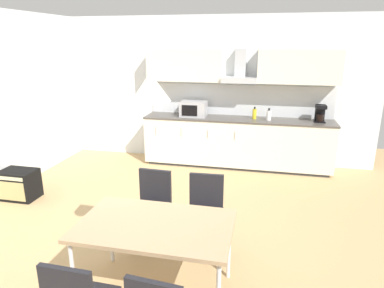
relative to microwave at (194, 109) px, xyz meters
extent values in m
cube|color=tan|center=(0.11, -2.63, -1.07)|extent=(8.01, 8.78, 0.02)
cube|color=silver|center=(0.11, 0.35, 0.31)|extent=(6.41, 0.10, 2.74)
cube|color=#333333|center=(0.82, 0.00, -1.03)|extent=(3.29, 0.54, 0.05)
cube|color=silver|center=(0.82, 0.00, -0.59)|extent=(3.43, 0.59, 0.84)
cube|color=#4C4742|center=(0.82, 0.00, -0.16)|extent=(3.45, 0.61, 0.03)
cube|color=silver|center=(-0.65, -0.30, -0.38)|extent=(0.01, 0.01, 0.14)
cube|color=silver|center=(-0.16, -0.30, -0.38)|extent=(0.01, 0.01, 0.14)
cube|color=silver|center=(0.33, -0.30, -0.38)|extent=(0.01, 0.01, 0.14)
cube|color=silver|center=(0.82, -0.30, -0.38)|extent=(0.01, 0.01, 0.14)
cube|color=silver|center=(0.82, 0.28, 0.15)|extent=(3.43, 0.02, 0.58)
cube|color=silver|center=(-0.19, 0.13, 0.79)|extent=(1.40, 0.34, 0.59)
cube|color=silver|center=(1.84, 0.13, 0.79)|extent=(1.40, 0.34, 0.59)
cube|color=#B7BABF|center=(0.82, 0.11, 0.55)|extent=(0.63, 0.40, 0.10)
cube|color=#B7BABF|center=(0.82, 0.22, 0.82)|extent=(0.20, 0.16, 0.54)
cube|color=#ADADB2|center=(0.00, 0.00, 0.00)|extent=(0.48, 0.34, 0.28)
cube|color=black|center=(-0.04, -0.17, 0.00)|extent=(0.29, 0.01, 0.20)
cube|color=black|center=(2.25, 0.00, -0.13)|extent=(0.18, 0.18, 0.02)
cylinder|color=black|center=(2.25, -0.01, -0.06)|extent=(0.12, 0.12, 0.12)
cube|color=black|center=(2.25, 0.06, 0.01)|extent=(0.16, 0.08, 0.30)
cube|color=black|center=(2.25, -0.01, 0.13)|extent=(0.18, 0.16, 0.06)
cylinder|color=white|center=(1.38, -0.04, -0.05)|extent=(0.08, 0.08, 0.18)
cylinder|color=black|center=(1.38, -0.04, 0.06)|extent=(0.03, 0.03, 0.04)
cylinder|color=yellow|center=(1.12, 0.03, -0.05)|extent=(0.07, 0.07, 0.18)
cylinder|color=black|center=(1.12, 0.03, 0.06)|extent=(0.03, 0.03, 0.04)
cube|color=tan|center=(0.44, -3.61, -0.35)|extent=(1.36, 0.85, 0.04)
cylinder|color=silver|center=(-0.18, -3.98, -0.71)|extent=(0.04, 0.04, 0.69)
cylinder|color=silver|center=(-0.18, -3.25, -0.71)|extent=(0.04, 0.04, 0.69)
cylinder|color=silver|center=(1.06, -3.25, -0.71)|extent=(0.04, 0.04, 0.69)
cube|color=black|center=(0.74, -2.89, -0.61)|extent=(0.42, 0.42, 0.04)
cube|color=black|center=(0.74, -2.71, -0.39)|extent=(0.38, 0.06, 0.40)
cylinder|color=silver|center=(0.92, -3.05, -0.84)|extent=(0.02, 0.02, 0.43)
cylinder|color=silver|center=(0.58, -3.07, -0.84)|extent=(0.02, 0.02, 0.43)
cylinder|color=silver|center=(0.91, -2.71, -0.84)|extent=(0.02, 0.02, 0.43)
cylinder|color=silver|center=(0.57, -2.73, -0.84)|extent=(0.02, 0.02, 0.43)
cube|color=black|center=(0.13, -2.89, -0.61)|extent=(0.42, 0.42, 0.04)
cube|color=black|center=(0.14, -2.71, -0.39)|extent=(0.38, 0.06, 0.40)
cylinder|color=silver|center=(0.29, -3.07, -0.84)|extent=(0.02, 0.02, 0.43)
cylinder|color=silver|center=(-0.05, -3.05, -0.84)|extent=(0.02, 0.02, 0.43)
cylinder|color=silver|center=(0.31, -2.73, -0.84)|extent=(0.02, 0.02, 0.43)
cylinder|color=silver|center=(-0.03, -2.71, -0.84)|extent=(0.02, 0.02, 0.43)
cube|color=black|center=(-2.21, -2.11, -0.84)|extent=(0.52, 0.36, 0.44)
cube|color=tan|center=(-2.21, -2.30, -0.87)|extent=(0.44, 0.01, 0.29)
cube|color=beige|center=(-2.21, -2.30, -0.67)|extent=(0.44, 0.01, 0.05)
cone|color=silver|center=(0.44, -3.61, 0.86)|extent=(0.32, 0.32, 0.22)
camera|label=1|loc=(1.34, -6.17, 1.20)|focal=32.00mm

